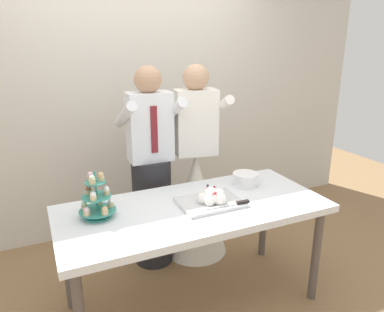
{
  "coord_description": "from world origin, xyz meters",
  "views": [
    {
      "loc": [
        -0.93,
        -2.02,
        1.83
      ],
      "look_at": [
        0.06,
        0.15,
        1.07
      ],
      "focal_mm": 34.03,
      "sensor_mm": 36.0,
      "label": 1
    }
  ],
  "objects_px": {
    "cupcake_stand": "(97,200)",
    "plate_stack": "(245,179)",
    "dessert_table": "(194,216)",
    "person_bride": "(195,191)",
    "main_cake_tray": "(211,199)",
    "person_groom": "(152,180)"
  },
  "relations": [
    {
      "from": "person_bride",
      "to": "plate_stack",
      "type": "bearing_deg",
      "value": -66.76
    },
    {
      "from": "plate_stack",
      "to": "person_groom",
      "type": "height_order",
      "value": "person_groom"
    },
    {
      "from": "dessert_table",
      "to": "person_bride",
      "type": "height_order",
      "value": "person_bride"
    },
    {
      "from": "plate_stack",
      "to": "person_groom",
      "type": "relative_size",
      "value": 0.12
    },
    {
      "from": "person_bride",
      "to": "person_groom",
      "type": "bearing_deg",
      "value": 179.78
    },
    {
      "from": "cupcake_stand",
      "to": "main_cake_tray",
      "type": "bearing_deg",
      "value": -9.96
    },
    {
      "from": "main_cake_tray",
      "to": "person_bride",
      "type": "xyz_separation_m",
      "value": [
        0.19,
        0.66,
        -0.23
      ]
    },
    {
      "from": "dessert_table",
      "to": "person_bride",
      "type": "xyz_separation_m",
      "value": [
        0.31,
        0.64,
        -0.12
      ]
    },
    {
      "from": "dessert_table",
      "to": "cupcake_stand",
      "type": "xyz_separation_m",
      "value": [
        -0.62,
        0.1,
        0.19
      ]
    },
    {
      "from": "dessert_table",
      "to": "person_bride",
      "type": "relative_size",
      "value": 1.08
    },
    {
      "from": "cupcake_stand",
      "to": "main_cake_tray",
      "type": "height_order",
      "value": "cupcake_stand"
    },
    {
      "from": "dessert_table",
      "to": "person_groom",
      "type": "height_order",
      "value": "person_groom"
    },
    {
      "from": "plate_stack",
      "to": "person_groom",
      "type": "distance_m",
      "value": 0.76
    },
    {
      "from": "cupcake_stand",
      "to": "plate_stack",
      "type": "relative_size",
      "value": 1.54
    },
    {
      "from": "main_cake_tray",
      "to": "plate_stack",
      "type": "xyz_separation_m",
      "value": [
        0.39,
        0.19,
        0.01
      ]
    },
    {
      "from": "person_bride",
      "to": "main_cake_tray",
      "type": "bearing_deg",
      "value": -106.25
    },
    {
      "from": "main_cake_tray",
      "to": "person_groom",
      "type": "distance_m",
      "value": 0.7
    },
    {
      "from": "dessert_table",
      "to": "person_groom",
      "type": "bearing_deg",
      "value": 97.74
    },
    {
      "from": "cupcake_stand",
      "to": "main_cake_tray",
      "type": "distance_m",
      "value": 0.75
    },
    {
      "from": "dessert_table",
      "to": "plate_stack",
      "type": "height_order",
      "value": "plate_stack"
    },
    {
      "from": "person_groom",
      "to": "person_bride",
      "type": "height_order",
      "value": "same"
    },
    {
      "from": "person_groom",
      "to": "person_bride",
      "type": "distance_m",
      "value": 0.43
    }
  ]
}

